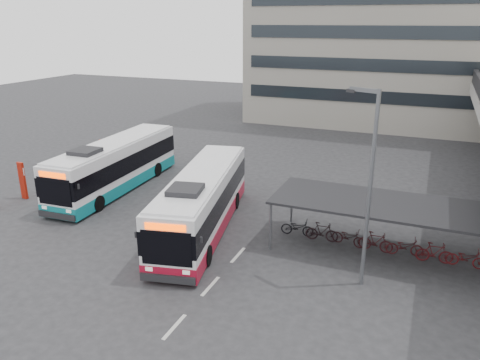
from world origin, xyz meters
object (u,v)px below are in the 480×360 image
at_px(bus_main, 202,202).
at_px(lamp_post, 368,179).
at_px(bus_teal, 116,166).
at_px(pedestrian, 203,218).

distance_m(bus_main, lamp_post, 9.44).
xyz_separation_m(bus_main, lamp_post, (8.62, -2.26, 3.11)).
relative_size(bus_teal, lamp_post, 1.43).
height_order(bus_main, pedestrian, bus_main).
bearing_deg(bus_teal, bus_main, -26.61).
relative_size(bus_main, lamp_post, 1.44).
distance_m(bus_teal, lamp_post, 18.08).
bearing_deg(bus_main, pedestrian, -74.36).
bearing_deg(bus_main, bus_teal, 144.19).
height_order(bus_main, bus_teal, bus_teal).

